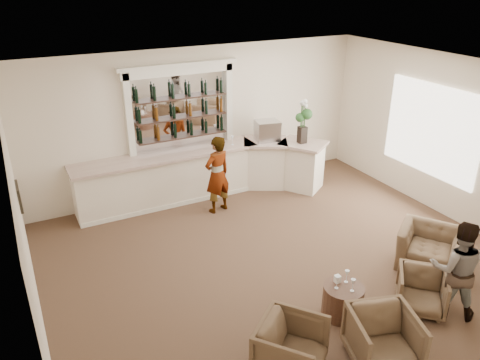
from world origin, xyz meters
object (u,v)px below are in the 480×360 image
object	(u,v)px
armchair_right	(421,291)
guest	(456,269)
sommelier	(217,175)
espresso_machine	(267,131)
bar_counter	(205,173)
armchair_left	(291,348)
flower_vase	(303,119)
cocktail_table	(343,301)
armchair_center	(383,340)
armchair_far	(430,248)

from	to	relation	value
armchair_right	guest	bearing A→B (deg)	5.23
armchair_right	sommelier	bearing A→B (deg)	151.04
guest	espresso_machine	size ratio (longest dim) A/B	2.93
bar_counter	armchair_left	size ratio (longest dim) A/B	6.87
flower_vase	cocktail_table	bearing A→B (deg)	-115.90
armchair_left	armchair_center	xyz separation A→B (m)	(1.15, -0.43, 0.01)
guest	flower_vase	size ratio (longest dim) A/B	1.52
sommelier	armchair_left	size ratio (longest dim) A/B	2.03
guest	armchair_left	xyz separation A→B (m)	(-2.77, 0.13, -0.40)
bar_counter	armchair_center	xyz separation A→B (m)	(0.06, -5.66, -0.19)
sommelier	espresso_machine	bearing A→B (deg)	-171.17
cocktail_table	bar_counter	bearing A→B (deg)	92.60
armchair_center	armchair_far	xyz separation A→B (m)	(2.34, 1.33, -0.04)
sommelier	armchair_left	distance (m)	4.61
cocktail_table	flower_vase	size ratio (longest dim) A/B	0.60
guest	armchair_far	distance (m)	1.33
armchair_left	armchair_center	world-z (taller)	armchair_center
bar_counter	guest	xyz separation A→B (m)	(1.69, -5.37, 0.20)
armchair_left	espresso_machine	xyz separation A→B (m)	(2.65, 5.15, 0.99)
sommelier	armchair_center	world-z (taller)	sommelier
bar_counter	cocktail_table	distance (m)	4.68
guest	espresso_machine	world-z (taller)	espresso_machine
armchair_far	flower_vase	distance (m)	3.97
armchair_far	flower_vase	xyz separation A→B (m)	(-0.22, 3.72, 1.37)
bar_counter	flower_vase	world-z (taller)	flower_vase
armchair_left	espresso_machine	distance (m)	5.88
armchair_far	cocktail_table	bearing A→B (deg)	-115.75
bar_counter	armchair_right	xyz separation A→B (m)	(1.35, -5.11, -0.25)
sommelier	armchair_right	distance (m)	4.59
cocktail_table	flower_vase	distance (m)	4.74
bar_counter	armchair_left	world-z (taller)	bar_counter
bar_counter	armchair_center	distance (m)	5.66
flower_vase	armchair_left	bearing A→B (deg)	-125.22
flower_vase	armchair_far	bearing A→B (deg)	-86.65
armchair_center	armchair_right	xyz separation A→B (m)	(1.29, 0.56, -0.06)
sommelier	armchair_center	distance (m)	4.92
espresso_machine	armchair_center	bearing A→B (deg)	-92.95
guest	espresso_machine	distance (m)	5.32
armchair_right	bar_counter	bearing A→B (deg)	148.10
armchair_center	armchair_far	size ratio (longest dim) A/B	0.80
armchair_right	armchair_left	bearing A→B (deg)	-133.77
bar_counter	sommelier	world-z (taller)	sommelier
armchair_center	flower_vase	world-z (taller)	flower_vase
cocktail_table	armchair_far	bearing A→B (deg)	8.71
armchair_center	cocktail_table	bearing A→B (deg)	99.68
bar_counter	sommelier	xyz separation A→B (m)	(-0.04, -0.76, 0.27)
sommelier	armchair_far	world-z (taller)	sommelier
armchair_right	armchair_far	world-z (taller)	armchair_far
guest	armchair_left	world-z (taller)	guest
cocktail_table	guest	world-z (taller)	guest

